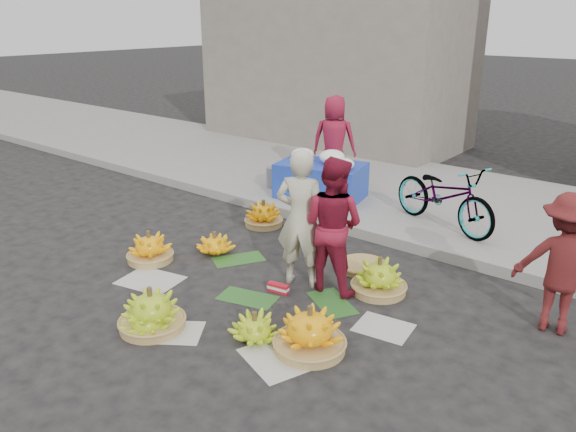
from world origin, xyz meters
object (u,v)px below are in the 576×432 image
Objects in this scene: flower_table at (321,178)px; bicycle at (444,195)px; banana_bunch_0 at (150,248)px; vendor_cream at (301,219)px; banana_bunch_4 at (310,331)px.

bicycle reaches higher than flower_table.
banana_bunch_0 is 3.27m from flower_table.
banana_bunch_0 is 4.09m from bicycle.
vendor_cream is 1.06× the size of flower_table.
flower_table is (-1.52, 2.53, -0.36)m from vendor_cream.
vendor_cream is 2.57m from bicycle.
bicycle is at bearing -124.90° from vendor_cream.
bicycle is at bearing 94.71° from banana_bunch_4.
vendor_cream reaches higher than banana_bunch_4.
banana_bunch_0 is at bearing 172.92° from banana_bunch_4.
vendor_cream reaches higher than banana_bunch_0.
banana_bunch_4 reaches higher than banana_bunch_0.
flower_table is 0.85× the size of bicycle.
flower_table is at bearing 83.49° from banana_bunch_0.
banana_bunch_0 is 0.77× the size of banana_bunch_4.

